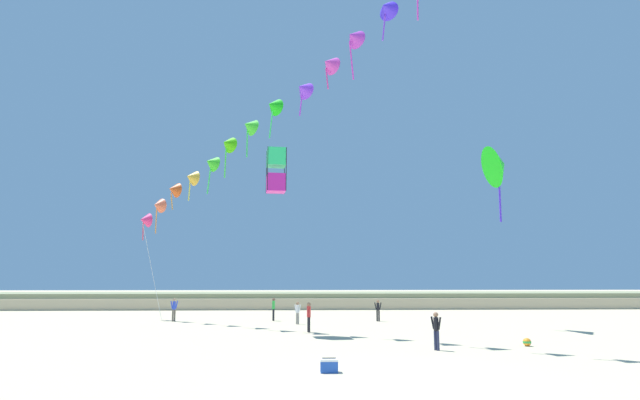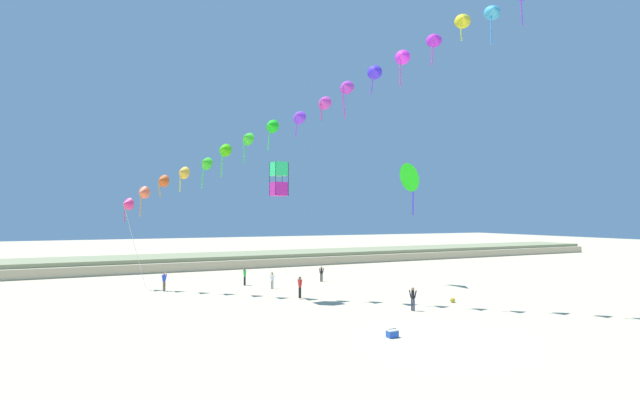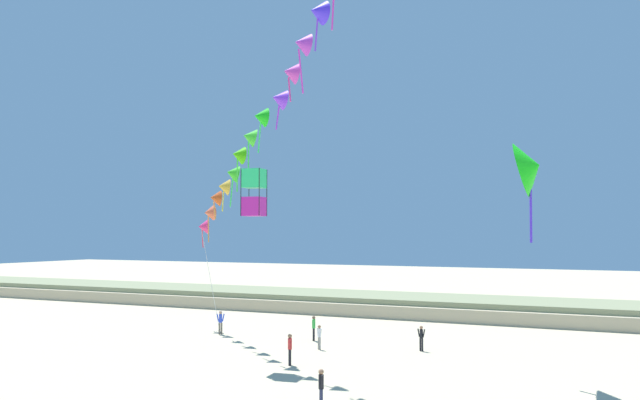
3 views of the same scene
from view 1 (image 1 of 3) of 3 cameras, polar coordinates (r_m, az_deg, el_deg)
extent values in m
plane|color=beige|center=(16.30, 10.54, -19.46)|extent=(240.00, 240.00, 0.00)
cube|color=#BFAE8B|center=(54.25, 1.33, -11.58)|extent=(120.00, 9.46, 1.08)
cube|color=gray|center=(54.22, 1.33, -10.85)|extent=(120.00, 8.04, 0.62)
cylinder|color=#282D4C|center=(22.51, 13.34, -15.39)|extent=(0.12, 0.12, 0.80)
cylinder|color=#282D4C|center=(22.59, 13.04, -15.37)|extent=(0.12, 0.12, 0.80)
cylinder|color=black|center=(22.48, 13.12, -13.65)|extent=(0.21, 0.21, 0.57)
cylinder|color=black|center=(22.37, 13.50, -13.55)|extent=(0.18, 0.20, 0.54)
cylinder|color=black|center=(22.59, 12.75, -13.53)|extent=(0.18, 0.20, 0.54)
sphere|color=#9E7051|center=(22.45, 13.09, -12.64)|extent=(0.22, 0.22, 0.22)
cylinder|color=black|center=(29.23, -1.34, -14.05)|extent=(0.12, 0.12, 0.84)
cylinder|color=black|center=(29.09, -1.25, -14.08)|extent=(0.12, 0.12, 0.84)
cylinder|color=red|center=(29.10, -1.29, -12.66)|extent=(0.22, 0.22, 0.60)
cylinder|color=red|center=(29.28, -1.40, -12.55)|extent=(0.14, 0.21, 0.57)
cylinder|color=red|center=(28.92, -1.17, -12.59)|extent=(0.14, 0.21, 0.57)
sphere|color=#9E7051|center=(29.08, -1.29, -11.84)|extent=(0.23, 0.23, 0.23)
cylinder|color=black|center=(36.74, 6.77, -13.02)|extent=(0.11, 0.11, 0.76)
cylinder|color=black|center=(36.75, 6.55, -13.02)|extent=(0.11, 0.11, 0.76)
cylinder|color=black|center=(36.71, 6.64, -12.01)|extent=(0.20, 0.20, 0.54)
cylinder|color=black|center=(36.69, 6.91, -11.94)|extent=(0.19, 0.11, 0.51)
cylinder|color=black|center=(36.71, 6.36, -11.95)|extent=(0.19, 0.11, 0.51)
sphere|color=#9E7051|center=(36.69, 6.63, -11.42)|extent=(0.21, 0.21, 0.21)
cylinder|color=#726656|center=(37.89, -16.48, -12.55)|extent=(0.12, 0.12, 0.82)
cylinder|color=#726656|center=(37.95, -16.28, -12.55)|extent=(0.12, 0.12, 0.82)
cylinder|color=blue|center=(37.88, -16.33, -11.49)|extent=(0.22, 0.22, 0.58)
cylinder|color=blue|center=(37.80, -16.59, -11.41)|extent=(0.20, 0.19, 0.55)
cylinder|color=blue|center=(37.96, -16.07, -11.42)|extent=(0.20, 0.19, 0.55)
sphere|color=tan|center=(37.86, -16.30, -10.87)|extent=(0.22, 0.22, 0.22)
cylinder|color=black|center=(37.06, -5.32, -12.96)|extent=(0.12, 0.12, 0.82)
cylinder|color=black|center=(37.20, -5.37, -12.95)|extent=(0.12, 0.12, 0.82)
cylinder|color=green|center=(37.08, -5.33, -11.88)|extent=(0.22, 0.22, 0.58)
cylinder|color=green|center=(36.90, -5.27, -11.83)|extent=(0.13, 0.21, 0.55)
cylinder|color=green|center=(37.26, -5.39, -11.80)|extent=(0.13, 0.21, 0.55)
sphere|color=brown|center=(37.07, -5.32, -11.26)|extent=(0.22, 0.22, 0.22)
cylinder|color=gray|center=(34.25, -2.68, -13.38)|extent=(0.11, 0.11, 0.74)
cylinder|color=gray|center=(34.18, -2.49, -13.39)|extent=(0.11, 0.11, 0.74)
cylinder|color=white|center=(34.17, -2.58, -12.32)|extent=(0.20, 0.20, 0.53)
cylinder|color=white|center=(34.26, -2.82, -12.25)|extent=(0.19, 0.16, 0.50)
cylinder|color=white|center=(34.08, -2.33, -12.27)|extent=(0.19, 0.16, 0.50)
sphere|color=#9E7051|center=(34.16, -2.57, -11.70)|extent=(0.20, 0.20, 0.20)
cone|color=#EA3175|center=(41.11, -19.40, -2.16)|extent=(1.28, 1.27, 1.10)
cylinder|color=#E5394F|center=(41.14, -19.57, -3.42)|extent=(0.08, 0.23, 1.36)
cone|color=#E06241|center=(39.83, -18.03, -0.58)|extent=(1.31, 1.21, 1.11)
cylinder|color=orange|center=(39.81, -18.23, -2.28)|extent=(0.12, 0.22, 1.93)
cone|color=#CC4D1B|center=(38.28, -16.40, 1.16)|extent=(1.33, 1.31, 1.14)
cylinder|color=orange|center=(38.26, -16.59, -0.13)|extent=(0.23, 0.08, 1.27)
cone|color=gold|center=(36.81, -14.51, 2.52)|extent=(1.35, 1.36, 1.17)
cylinder|color=yellow|center=(36.76, -14.70, 1.05)|extent=(0.11, 0.16, 1.45)
cone|color=green|center=(35.20, -12.35, 4.19)|extent=(1.42, 1.42, 1.22)
cylinder|color=#39E550|center=(35.07, -12.57, 2.24)|extent=(0.25, 0.14, 1.96)
cone|color=#40C30C|center=(33.91, -10.54, 6.35)|extent=(1.37, 1.32, 1.17)
cylinder|color=#40E539|center=(33.72, -10.76, 4.25)|extent=(0.14, 0.15, 2.07)
cone|color=#3DD62B|center=(32.81, -8.11, 8.39)|extent=(1.41, 1.43, 1.22)
cylinder|color=#39E550|center=(32.60, -8.33, 6.43)|extent=(0.09, 0.09, 1.83)
cone|color=#18CC18|center=(31.57, -5.38, 10.68)|extent=(1.35, 1.34, 1.16)
cylinder|color=#39E562|center=(31.31, -5.61, 8.67)|extent=(0.25, 0.10, 1.82)
cone|color=#8237EE|center=(30.62, -1.97, 12.58)|extent=(1.41, 1.40, 1.21)
cylinder|color=#A939E5|center=(30.38, -2.19, 10.86)|extent=(0.22, 0.19, 1.45)
cone|color=#CE3DB2|center=(29.67, 1.04, 15.30)|extent=(1.38, 1.39, 1.19)
cylinder|color=#E5399A|center=(29.42, 0.81, 13.71)|extent=(0.20, 0.08, 1.26)
cone|color=#B538C1|center=(29.07, 3.85, 18.07)|extent=(1.37, 1.37, 1.18)
cylinder|color=#E539CB|center=(28.58, 3.62, 15.64)|extent=(0.28, 0.16, 2.20)
cone|color=#452BF1|center=(28.36, 7.56, 20.91)|extent=(1.33, 1.26, 1.13)
cylinder|color=#7839E5|center=(27.95, 7.33, 19.06)|extent=(0.25, 0.16, 1.55)
cylinder|color=#E539C1|center=(27.30, 11.10, 21.35)|extent=(0.15, 0.17, 2.02)
cylinder|color=silver|center=(40.49, -18.69, -7.47)|extent=(1.98, 0.40, 7.49)
cube|color=#CF239E|center=(29.06, -5.05, 1.91)|extent=(1.19, 1.19, 1.03)
cube|color=#2DE577|center=(29.38, -5.01, 4.84)|extent=(1.19, 1.19, 1.03)
cylinder|color=black|center=(29.69, -6.14, 3.19)|extent=(0.04, 0.04, 2.56)
cylinder|color=black|center=(28.65, -6.01, 3.64)|extent=(0.04, 0.04, 2.56)
cylinder|color=black|center=(28.74, -3.88, 3.57)|extent=(0.04, 0.04, 2.56)
cylinder|color=black|center=(29.77, -4.09, 3.13)|extent=(0.04, 0.04, 2.56)
cone|color=#1BEF16|center=(34.22, 19.68, 3.74)|extent=(1.67, 2.81, 2.89)
cone|color=#4F2DE5|center=(34.22, 19.68, 3.77)|extent=(0.97, 1.55, 1.60)
cylinder|color=#4F2DE5|center=(33.85, 19.86, 0.37)|extent=(0.14, 0.17, 3.25)
cube|color=blue|center=(17.05, 1.04, -18.51)|extent=(0.56, 0.40, 0.36)
cube|color=white|center=(17.02, 1.04, -17.81)|extent=(0.58, 0.41, 0.06)
cylinder|color=black|center=(17.01, 1.04, -17.61)|extent=(0.45, 0.03, 0.03)
sphere|color=orange|center=(25.14, 22.58, -14.77)|extent=(0.36, 0.36, 0.36)
cylinder|color=green|center=(25.14, 22.58, -14.77)|extent=(0.36, 0.36, 0.09)
camera|label=2|loc=(12.45, -101.42, 17.32)|focal=24.00mm
camera|label=3|loc=(18.17, 95.90, 13.89)|focal=38.00mm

